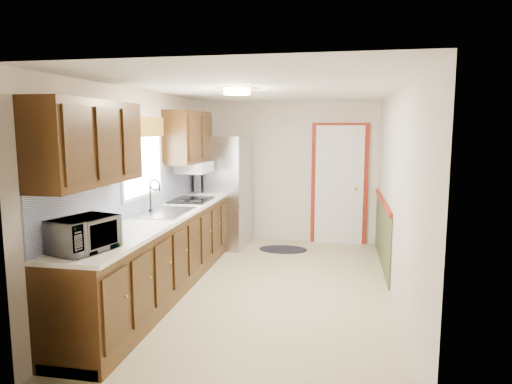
% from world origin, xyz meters
% --- Properties ---
extents(room_shell, '(3.20, 5.20, 2.52)m').
position_xyz_m(room_shell, '(0.00, 0.00, 1.20)').
color(room_shell, tan).
rests_on(room_shell, ground).
extents(kitchen_run, '(0.63, 4.00, 2.20)m').
position_xyz_m(kitchen_run, '(-1.24, -0.29, 0.81)').
color(kitchen_run, '#331D0B').
rests_on(kitchen_run, ground).
extents(back_wall_trim, '(1.12, 2.30, 2.08)m').
position_xyz_m(back_wall_trim, '(0.99, 2.21, 0.89)').
color(back_wall_trim, maroon).
rests_on(back_wall_trim, ground).
extents(ceiling_fixture, '(0.30, 0.30, 0.06)m').
position_xyz_m(ceiling_fixture, '(-0.30, -0.20, 2.36)').
color(ceiling_fixture, '#FFD88C').
rests_on(ceiling_fixture, room_shell).
extents(microwave, '(0.42, 0.58, 0.35)m').
position_xyz_m(microwave, '(-1.20, -1.95, 1.11)').
color(microwave, white).
rests_on(microwave, kitchen_run).
extents(refrigerator, '(0.81, 0.79, 1.82)m').
position_xyz_m(refrigerator, '(-1.02, 1.92, 0.91)').
color(refrigerator, '#B7B7BC').
rests_on(refrigerator, ground).
extents(rug, '(0.79, 0.53, 0.01)m').
position_xyz_m(rug, '(-0.01, 1.84, 0.01)').
color(rug, black).
rests_on(rug, ground).
extents(cooktop, '(0.52, 0.62, 0.02)m').
position_xyz_m(cooktop, '(-1.19, 0.76, 0.95)').
color(cooktop, black).
rests_on(cooktop, kitchen_run).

